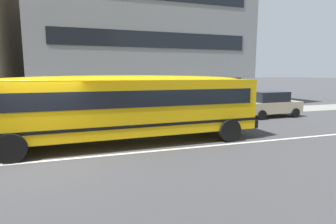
{
  "coord_description": "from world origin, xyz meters",
  "views": [
    {
      "loc": [
        1.26,
        -8.84,
        2.72
      ],
      "look_at": [
        4.34,
        0.71,
        1.29
      ],
      "focal_mm": 28.1,
      "sensor_mm": 36.0,
      "label": 1
    }
  ],
  "objects": [
    {
      "name": "sidewalk_far",
      "position": [
        0.0,
        7.84,
        0.01
      ],
      "size": [
        120.0,
        3.0,
        0.01
      ],
      "primitive_type": "cube",
      "color": "gray",
      "rests_on": "ground_plane"
    },
    {
      "name": "lane_centreline",
      "position": [
        0.0,
        0.0,
        0.0
      ],
      "size": [
        110.0,
        0.16,
        0.01
      ],
      "primitive_type": "cube",
      "color": "silver",
      "rests_on": "ground_plane"
    },
    {
      "name": "school_bus",
      "position": [
        2.7,
        1.41,
        1.6
      ],
      "size": [
        12.08,
        2.87,
        2.69
      ],
      "rotation": [
        0.0,
        0.0,
        3.17
      ],
      "color": "yellow",
      "rests_on": "ground_plane"
    },
    {
      "name": "apartment_block_far_centre",
      "position": [
        6.19,
        16.2,
        8.25
      ],
      "size": [
        16.63,
        13.78,
        16.5
      ],
      "color": "gray",
      "rests_on": "ground_plane"
    },
    {
      "name": "ground_plane",
      "position": [
        0.0,
        0.0,
        0.0
      ],
      "size": [
        400.0,
        400.0,
        0.0
      ],
      "primitive_type": "plane",
      "color": "#424244"
    },
    {
      "name": "parked_car_beige_by_hydrant",
      "position": [
        12.66,
        5.2,
        0.84
      ],
      "size": [
        3.96,
        2.0,
        1.64
      ],
      "rotation": [
        0.0,
        0.0,
        0.04
      ],
      "color": "#C1B28E",
      "rests_on": "ground_plane"
    }
  ]
}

